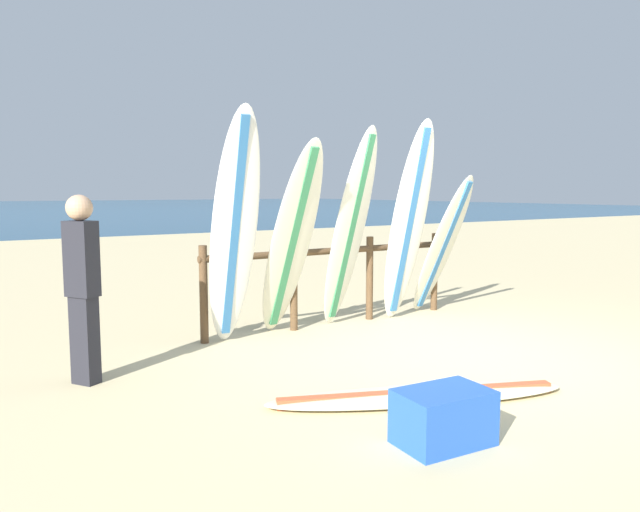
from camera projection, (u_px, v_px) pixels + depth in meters
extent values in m
plane|color=beige|center=(475.00, 358.00, 5.94)|extent=(120.00, 120.00, 0.00)
cylinder|color=brown|center=(204.00, 295.00, 6.45)|extent=(0.09, 0.09, 1.06)
cylinder|color=brown|center=(294.00, 286.00, 7.05)|extent=(0.09, 0.09, 1.06)
cylinder|color=brown|center=(370.00, 278.00, 7.66)|extent=(0.09, 0.09, 1.06)
cylinder|color=brown|center=(434.00, 272.00, 8.26)|extent=(0.09, 0.09, 1.06)
cylinder|color=brown|center=(333.00, 251.00, 7.31)|extent=(3.47, 0.08, 0.08)
ellipsoid|color=white|center=(234.00, 231.00, 6.10)|extent=(0.59, 0.96, 2.47)
cube|color=#3372B2|center=(234.00, 231.00, 6.10)|extent=(0.19, 0.86, 2.28)
ellipsoid|color=silver|center=(292.00, 241.00, 6.58)|extent=(0.57, 1.03, 2.20)
cube|color=#388C59|center=(292.00, 241.00, 6.58)|extent=(0.14, 0.95, 2.03)
ellipsoid|color=white|center=(350.00, 229.00, 7.09)|extent=(0.65, 0.85, 2.39)
cube|color=#388C59|center=(350.00, 229.00, 7.09)|extent=(0.23, 0.72, 2.20)
ellipsoid|color=white|center=(408.00, 223.00, 7.38)|extent=(0.55, 0.77, 2.49)
cube|color=#3372B2|center=(408.00, 223.00, 7.38)|extent=(0.13, 0.70, 2.30)
ellipsoid|color=silver|center=(442.00, 246.00, 7.84)|extent=(0.60, 0.96, 1.85)
cube|color=#3372B2|center=(442.00, 246.00, 7.84)|extent=(0.20, 0.85, 1.71)
ellipsoid|color=beige|center=(418.00, 395.00, 4.75)|extent=(2.47, 1.38, 0.07)
cube|color=#CC5933|center=(418.00, 395.00, 4.75)|extent=(2.13, 0.92, 0.08)
cube|color=#26262D|center=(85.00, 340.00, 5.11)|extent=(0.23, 0.25, 0.76)
cube|color=#26262D|center=(81.00, 259.00, 5.04)|extent=(0.28, 0.31, 0.64)
sphere|color=tan|center=(79.00, 208.00, 4.99)|extent=(0.22, 0.22, 0.22)
cube|color=blue|center=(443.00, 417.00, 3.90)|extent=(0.63, 0.44, 0.36)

